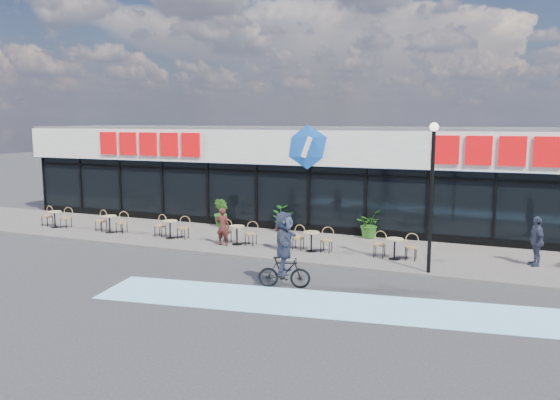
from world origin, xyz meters
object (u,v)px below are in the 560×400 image
object	(u,v)px
patron_left	(223,227)
patron_right	(282,232)
potted_plant_mid	(281,219)
pedestrian_a	(536,241)
cyclist_a	(284,251)
bistro_set_0	(56,217)
lamp_post	(432,184)
potted_plant_left	(221,212)
potted_plant_right	(369,224)

from	to	relation	value
patron_left	patron_right	size ratio (longest dim) A/B	1.07
potted_plant_mid	pedestrian_a	distance (m)	10.21
potted_plant_mid	cyclist_a	size ratio (longest dim) A/B	0.48
bistro_set_0	potted_plant_mid	xyz separation A→B (m)	(9.87, 2.93, 0.09)
lamp_post	patron_right	world-z (taller)	lamp_post
potted_plant_left	pedestrian_a	size ratio (longest dim) A/B	0.80
potted_plant_mid	pedestrian_a	size ratio (longest dim) A/B	0.66
lamp_post	patron_right	bearing A→B (deg)	169.47
lamp_post	potted_plant_mid	size ratio (longest dim) A/B	4.32
potted_plant_right	patron_right	distance (m)	4.25
potted_plant_right	bistro_set_0	bearing A→B (deg)	-167.28
potted_plant_left	potted_plant_mid	world-z (taller)	potted_plant_left
bistro_set_0	cyclist_a	size ratio (longest dim) A/B	0.67
patron_right	cyclist_a	bearing A→B (deg)	124.49
potted_plant_right	pedestrian_a	bearing A→B (deg)	-20.17
bistro_set_0	pedestrian_a	xyz separation A→B (m)	(19.86, 0.83, 0.38)
potted_plant_left	patron_right	world-z (taller)	patron_right
patron_left	patron_right	distance (m)	2.43
lamp_post	pedestrian_a	distance (m)	4.37
pedestrian_a	patron_right	bearing A→B (deg)	-101.37
bistro_set_0	potted_plant_left	bearing A→B (deg)	22.02
patron_left	cyclist_a	distance (m)	5.62
potted_plant_mid	patron_right	bearing A→B (deg)	-68.05
potted_plant_right	cyclist_a	distance (m)	7.44
potted_plant_mid	bistro_set_0	bearing A→B (deg)	-163.47
potted_plant_mid	potted_plant_right	distance (m)	3.83
cyclist_a	patron_left	bearing A→B (deg)	136.63
patron_right	cyclist_a	size ratio (longest dim) A/B	0.61
lamp_post	potted_plant_mid	world-z (taller)	lamp_post
pedestrian_a	cyclist_a	distance (m)	8.68
patron_left	patron_right	bearing A→B (deg)	177.70
bistro_set_0	cyclist_a	world-z (taller)	cyclist_a
patron_left	pedestrian_a	world-z (taller)	pedestrian_a
lamp_post	cyclist_a	bearing A→B (deg)	-142.40
lamp_post	bistro_set_0	distance (m)	16.88
pedestrian_a	potted_plant_left	bearing A→B (deg)	-117.85
lamp_post	pedestrian_a	bearing A→B (deg)	34.27
patron_left	pedestrian_a	bearing A→B (deg)	-178.03
patron_right	patron_left	bearing A→B (deg)	13.97
potted_plant_right	patron_right	bearing A→B (deg)	-126.08
bistro_set_0	potted_plant_right	size ratio (longest dim) A/B	1.32
potted_plant_mid	cyclist_a	bearing A→B (deg)	-67.61
potted_plant_right	cyclist_a	size ratio (longest dim) A/B	0.51
potted_plant_right	pedestrian_a	size ratio (longest dim) A/B	0.70
potted_plant_left	potted_plant_mid	bearing A→B (deg)	2.18
patron_right	bistro_set_0	bearing A→B (deg)	9.98
potted_plant_right	patron_left	xyz separation A→B (m)	(-4.93, -3.53, 0.16)
lamp_post	potted_plant_right	distance (m)	5.81
bistro_set_0	potted_plant_right	distance (m)	14.04
lamp_post	potted_plant_left	size ratio (longest dim) A/B	3.56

